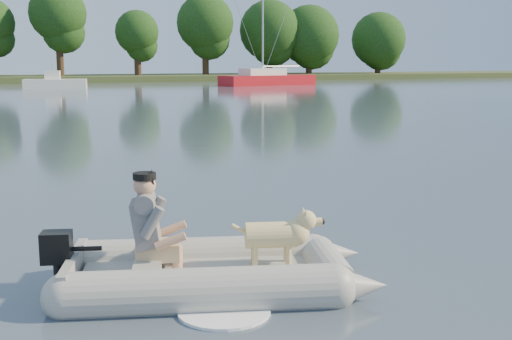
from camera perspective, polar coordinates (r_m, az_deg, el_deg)
name	(u,v)px	position (r m, az deg, el deg)	size (l,w,h in m)	color
water	(292,290)	(6.09, 3.24, -10.56)	(160.00, 160.00, 0.00)	slate
shore_bank	(20,80)	(67.22, -20.25, 7.56)	(160.00, 12.00, 0.70)	#47512D
treeline	(79,27)	(66.80, -15.45, 12.13)	(84.66, 7.35, 9.27)	#332316
dinghy	(213,237)	(5.99, -3.87, -5.93)	(4.18, 3.17, 1.19)	#9B9B96
man	(148,220)	(6.00, -9.61, -4.39)	(0.62, 0.53, 0.92)	slate
dog	(271,239)	(6.09, 1.34, -6.18)	(0.79, 0.28, 0.53)	tan
outboard_motor	(58,266)	(6.17, -17.23, -8.13)	(0.35, 0.25, 0.67)	black
motorboat	(55,77)	(50.46, -17.42, 7.92)	(4.67, 1.79, 1.97)	white
sailboat	(267,79)	(55.31, 0.98, 8.08)	(8.82, 4.23, 11.66)	#B2141C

